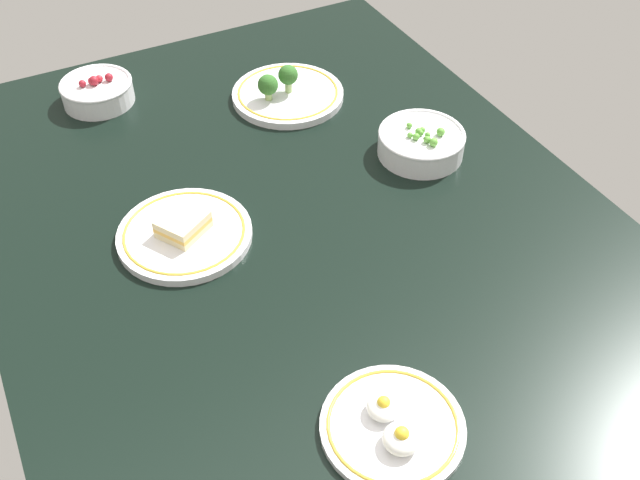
% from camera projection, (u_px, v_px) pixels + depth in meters
% --- Properties ---
extents(dining_table, '(1.50, 1.01, 0.04)m').
position_uv_depth(dining_table, '(320.00, 258.00, 1.19)').
color(dining_table, black).
rests_on(dining_table, ground).
extents(bowl_peas, '(0.16, 0.16, 0.06)m').
position_uv_depth(bowl_peas, '(421.00, 142.00, 1.34)').
color(bowl_peas, silver).
rests_on(bowl_peas, dining_table).
extents(plate_sandwich, '(0.22, 0.22, 0.05)m').
position_uv_depth(plate_sandwich, '(184.00, 232.00, 1.19)').
color(plate_sandwich, silver).
rests_on(plate_sandwich, dining_table).
extents(plate_broccoli, '(0.23, 0.23, 0.07)m').
position_uv_depth(plate_broccoli, '(287.00, 93.00, 1.48)').
color(plate_broccoli, silver).
rests_on(plate_broccoli, dining_table).
extents(plate_eggs, '(0.19, 0.19, 0.04)m').
position_uv_depth(plate_eggs, '(393.00, 426.00, 0.93)').
color(plate_eggs, silver).
rests_on(plate_eggs, dining_table).
extents(bowl_berries, '(0.14, 0.14, 0.06)m').
position_uv_depth(bowl_berries, '(97.00, 91.00, 1.47)').
color(bowl_berries, silver).
rests_on(bowl_berries, dining_table).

